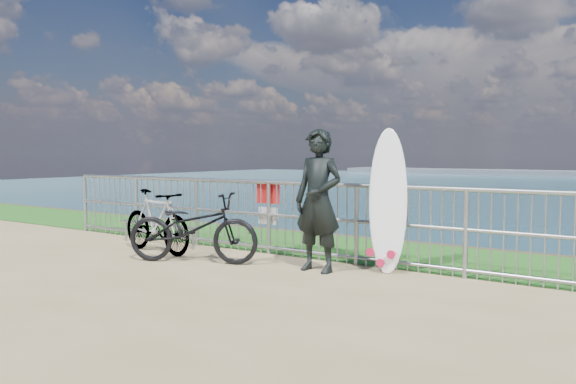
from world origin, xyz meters
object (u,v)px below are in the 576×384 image
Objects in this scene: surfer at (318,201)px; surfboard at (388,205)px; bicycle_near at (193,228)px; bicycle_far at (156,221)px.

surfboard is at bearing 36.32° from surfer.
surfer is at bearing -146.29° from surfboard.
bicycle_near reaches higher than bicycle_far.
bicycle_far is at bearing -168.08° from surfboard.
bicycle_near is 1.05m from bicycle_far.
bicycle_far is (-2.78, -0.24, -0.44)m from surfer.
surfer reaches higher than bicycle_far.
surfer is 0.98× the size of surfboard.
bicycle_far is (-3.53, -0.74, -0.38)m from surfboard.
surfer is 0.90m from surfboard.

